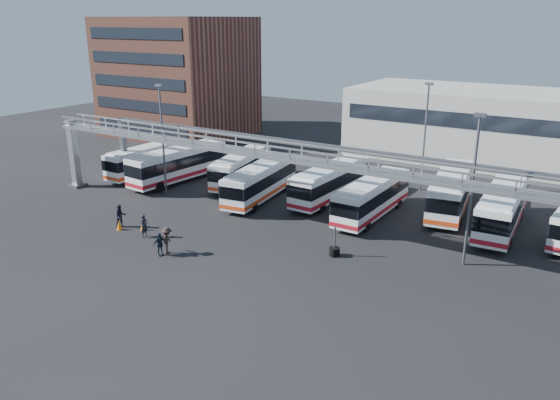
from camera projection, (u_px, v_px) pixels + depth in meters
The scene contains 22 objects.
ground at pixel (258, 261), 37.21m from camera, with size 140.00×140.00×0.00m, color black.
gantry at pixel (302, 165), 40.18m from camera, with size 51.40×5.15×7.10m.
apartment_building at pixel (178, 77), 75.98m from camera, with size 18.00×15.00×16.00m, color brown.
warehouse at pixel (541, 130), 60.35m from camera, with size 42.00×14.00×8.00m, color #9E9E99.
light_pole_left at pixel (162, 134), 49.93m from camera, with size 0.70×0.35×10.21m.
light_pole_mid at pixel (473, 183), 34.93m from camera, with size 0.70×0.35×10.21m.
light_pole_back at pixel (425, 131), 51.02m from camera, with size 0.70×0.35×10.21m.
bus_0 at pixel (148, 159), 57.37m from camera, with size 2.59×10.25×3.10m.
bus_1 at pixel (178, 163), 54.91m from camera, with size 3.62×11.52×3.44m.
bus_2 at pixel (241, 167), 54.31m from camera, with size 4.31×10.35×3.06m.
bus_3 at pixel (260, 181), 49.42m from camera, with size 3.75×10.75×3.20m.
bus_4 at pixel (330, 181), 49.18m from camera, with size 2.87×10.73×3.23m.
bus_5 at pixel (372, 196), 45.10m from camera, with size 2.55×10.58×3.21m.
bus_6 at pixel (452, 190), 46.23m from camera, with size 4.27×11.64×3.46m.
bus_7 at pixel (502, 208), 42.15m from camera, with size 3.14×11.13×3.34m.
pedestrian_a at pixel (144, 226), 41.09m from camera, with size 0.65×0.43×1.79m, color black.
pedestrian_b at pixel (120, 216), 43.02m from camera, with size 0.90×0.70×1.86m, color #231E29.
pedestrian_c at pixel (167, 241), 38.16m from camera, with size 1.26×0.72×1.95m, color #302220.
pedestrian_d at pixel (160, 244), 37.88m from camera, with size 0.97×0.40×1.66m, color #1A242E.
cone_left at pixel (143, 226), 42.59m from camera, with size 0.42×0.42×0.66m, color orange.
cone_right at pixel (119, 225), 42.65m from camera, with size 0.46×0.46×0.73m, color orange.
tire_stack at pixel (334, 251), 37.98m from camera, with size 0.76×0.76×2.16m.
Camera 1 is at (19.45, -27.91, 15.72)m, focal length 35.00 mm.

